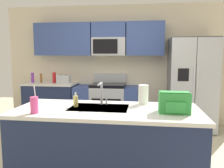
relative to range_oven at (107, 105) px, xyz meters
The scene contains 15 objects.
ground_plane 1.87m from the range_oven, 82.20° to the right, with size 9.00×9.00×0.00m, color beige.
kitchen_wall_unit 1.07m from the range_oven, 69.61° to the left, with size 5.20×0.43×2.60m.
back_counter 1.25m from the range_oven, behind, with size 1.13×0.63×0.90m.
range_oven is the anchor object (origin of this frame).
refrigerator 1.81m from the range_oven, ahead, with size 0.90×0.76×1.85m.
island_counter 2.30m from the range_oven, 80.79° to the right, with size 2.12×0.91×0.90m.
toaster 1.08m from the range_oven, behind, with size 0.28×0.16×0.18m.
pepper_mill 1.58m from the range_oven, behind, with size 0.05×0.05×0.20m, color brown.
bottle_red 1.30m from the range_oven, behind, with size 0.07×0.07×0.23m, color red.
bottle_purple 1.77m from the range_oven, behind, with size 0.07×0.07×0.22m, color purple.
sink_faucet 2.19m from the range_oven, 82.48° to the right, with size 0.08×0.22×0.28m.
drink_cup_pink 2.66m from the range_oven, 97.90° to the right, with size 0.08×0.08×0.30m.
soap_dispenser 2.27m from the range_oven, 90.39° to the right, with size 0.06×0.06×0.17m.
paper_towel_roll 2.18m from the range_oven, 68.14° to the right, with size 0.12×0.12×0.24m, color white.
backpack 2.66m from the range_oven, 64.73° to the right, with size 0.32×0.22×0.23m.
Camera 1 is at (0.53, -3.01, 1.51)m, focal length 36.76 mm.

